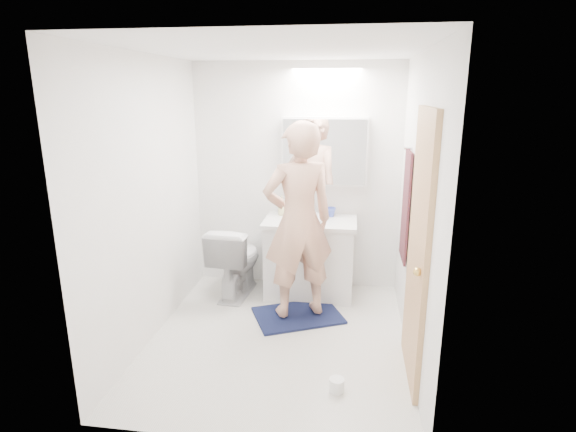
% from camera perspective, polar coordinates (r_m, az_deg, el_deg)
% --- Properties ---
extents(floor, '(2.50, 2.50, 0.00)m').
position_cam_1_polar(floor, '(4.16, -1.21, -14.98)').
color(floor, silver).
rests_on(floor, ground).
extents(ceiling, '(2.50, 2.50, 0.00)m').
position_cam_1_polar(ceiling, '(3.61, -1.43, 20.08)').
color(ceiling, white).
rests_on(ceiling, floor).
extents(wall_back, '(2.50, 0.00, 2.50)m').
position_cam_1_polar(wall_back, '(4.92, 1.06, 4.76)').
color(wall_back, white).
rests_on(wall_back, floor).
extents(wall_front, '(2.50, 0.00, 2.50)m').
position_cam_1_polar(wall_front, '(2.54, -5.91, -5.56)').
color(wall_front, white).
rests_on(wall_front, floor).
extents(wall_left, '(0.00, 2.50, 2.50)m').
position_cam_1_polar(wall_left, '(4.03, -16.94, 1.73)').
color(wall_left, white).
rests_on(wall_left, floor).
extents(wall_right, '(0.00, 2.50, 2.50)m').
position_cam_1_polar(wall_right, '(3.69, 15.78, 0.63)').
color(wall_right, white).
rests_on(wall_right, floor).
extents(vanity_cabinet, '(0.90, 0.55, 0.78)m').
position_cam_1_polar(vanity_cabinet, '(4.84, 2.72, -5.39)').
color(vanity_cabinet, silver).
rests_on(vanity_cabinet, floor).
extents(countertop, '(0.95, 0.58, 0.04)m').
position_cam_1_polar(countertop, '(4.71, 2.79, -0.72)').
color(countertop, silver).
rests_on(countertop, vanity_cabinet).
extents(sink_basin, '(0.36, 0.36, 0.03)m').
position_cam_1_polar(sink_basin, '(4.73, 2.83, -0.21)').
color(sink_basin, silver).
rests_on(sink_basin, countertop).
extents(faucet, '(0.02, 0.02, 0.16)m').
position_cam_1_polar(faucet, '(4.90, 3.04, 1.11)').
color(faucet, '#B7B7BB').
rests_on(faucet, countertop).
extents(medicine_cabinet, '(0.88, 0.14, 0.70)m').
position_cam_1_polar(medicine_cabinet, '(4.77, 4.58, 8.04)').
color(medicine_cabinet, white).
rests_on(medicine_cabinet, wall_back).
extents(mirror_panel, '(0.84, 0.01, 0.66)m').
position_cam_1_polar(mirror_panel, '(4.69, 4.52, 7.92)').
color(mirror_panel, silver).
rests_on(mirror_panel, medicine_cabinet).
extents(toilet, '(0.50, 0.79, 0.77)m').
position_cam_1_polar(toilet, '(4.86, -6.47, -5.44)').
color(toilet, silver).
rests_on(toilet, floor).
extents(bath_rug, '(0.96, 0.83, 0.02)m').
position_cam_1_polar(bath_rug, '(4.51, 1.25, -12.27)').
color(bath_rug, '#141F40').
rests_on(bath_rug, floor).
extents(person, '(0.78, 0.67, 1.81)m').
position_cam_1_polar(person, '(4.16, 1.32, -0.68)').
color(person, tan).
rests_on(person, bath_rug).
extents(door, '(0.04, 0.80, 2.00)m').
position_cam_1_polar(door, '(3.42, 15.94, -4.08)').
color(door, tan).
rests_on(door, wall_right).
extents(door_knob, '(0.06, 0.06, 0.06)m').
position_cam_1_polar(door_knob, '(3.15, 15.84, -6.72)').
color(door_knob, gold).
rests_on(door_knob, door).
extents(towel, '(0.02, 0.42, 1.00)m').
position_cam_1_polar(towel, '(4.25, 14.46, 1.20)').
color(towel, black).
rests_on(towel, wall_right).
extents(towel_hook, '(0.07, 0.02, 0.02)m').
position_cam_1_polar(towel_hook, '(4.15, 14.76, 8.18)').
color(towel_hook, silver).
rests_on(towel_hook, wall_right).
extents(soap_bottle_a, '(0.10, 0.10, 0.21)m').
position_cam_1_polar(soap_bottle_a, '(4.86, -0.78, 1.33)').
color(soap_bottle_a, '#D0C886').
rests_on(soap_bottle_a, countertop).
extents(soap_bottle_b, '(0.11, 0.11, 0.16)m').
position_cam_1_polar(soap_bottle_b, '(4.88, 1.02, 1.09)').
color(soap_bottle_b, '#5FA4CD').
rests_on(soap_bottle_b, countertop).
extents(toothbrush_cup, '(0.13, 0.13, 0.10)m').
position_cam_1_polar(toothbrush_cup, '(4.84, 5.36, 0.49)').
color(toothbrush_cup, '#3F53BE').
rests_on(toothbrush_cup, countertop).
extents(toilet_paper_roll, '(0.11, 0.11, 0.10)m').
position_cam_1_polar(toilet_paper_roll, '(3.54, 6.08, -20.21)').
color(toilet_paper_roll, white).
rests_on(toilet_paper_roll, floor).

